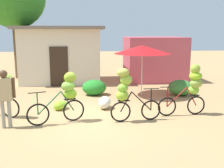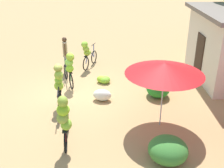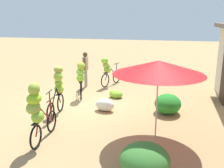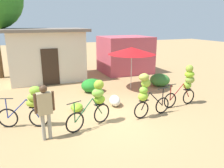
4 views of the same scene
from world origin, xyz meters
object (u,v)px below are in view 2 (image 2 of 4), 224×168
Objects in this scene: market_umbrella at (165,68)px; bicycle_center_loaded at (59,84)px; person_vendor at (65,51)px; produce_sack at (102,95)px; bicycle_leftmost at (87,52)px; bicycle_by_shop at (64,118)px; banana_pile_on_ground at (104,80)px; bicycle_near_pile at (69,67)px.

bicycle_center_loaded is (-1.12, -3.39, -1.02)m from market_umbrella.
person_vendor is at bearing -175.70° from bicycle_center_loaded.
person_vendor is (-2.91, -1.75, 0.81)m from produce_sack.
person_vendor is at bearing -69.94° from bicycle_leftmost.
bicycle_by_shop reaches higher than bicycle_center_loaded.
bicycle_center_loaded reaches higher than banana_pile_on_ground.
bicycle_leftmost is at bearing -151.96° from market_umbrella.
bicycle_leftmost is at bearing 177.87° from bicycle_by_shop.
person_vendor is at bearing -166.78° from bicycle_near_pile.
produce_sack is (1.26, 1.36, -0.67)m from bicycle_near_pile.
bicycle_leftmost is (-4.98, -2.65, -1.16)m from market_umbrella.
bicycle_center_loaded is at bearing 4.30° from person_vendor.
person_vendor is (-4.62, -3.65, -0.95)m from market_umbrella.
bicycle_center_loaded is 0.99× the size of person_vendor.
bicycle_leftmost is 6.09m from bicycle_by_shop.
bicycle_center_loaded is 0.98× the size of bicycle_by_shop.
bicycle_near_pile is 1.70m from person_vendor.
bicycle_leftmost is 1.08m from person_vendor.
produce_sack is at bearing -131.90° from market_umbrella.
market_umbrella is at bearing 28.04° from bicycle_leftmost.
bicycle_by_shop is (2.22, 0.51, 0.02)m from bicycle_center_loaded.
market_umbrella is at bearing 38.32° from person_vendor.
produce_sack is at bearing 12.91° from bicycle_leftmost.
produce_sack is (3.27, 0.75, -0.60)m from bicycle_leftmost.
produce_sack is (-2.81, 0.98, -0.76)m from bicycle_by_shop.
produce_sack is 3.49m from person_vendor.
person_vendor is (-3.49, -0.26, 0.07)m from bicycle_center_loaded.
produce_sack reaches higher than banana_pile_on_ground.
bicycle_near_pile is 1.01× the size of bicycle_center_loaded.
market_umbrella is 3.39× the size of produce_sack.
produce_sack is at bearing 160.81° from bicycle_by_shop.
market_umbrella is 3.24m from bicycle_by_shop.
bicycle_center_loaded is 2.28m from bicycle_by_shop.
bicycle_by_shop reaches higher than bicycle_near_pile.
banana_pile_on_ground is 2.39m from person_vendor.
person_vendor reaches higher than produce_sack.
bicycle_leftmost is at bearing 163.24° from bicycle_near_pile.
bicycle_center_loaded reaches higher than bicycle_leftmost.
bicycle_by_shop reaches higher than bicycle_leftmost.
market_umbrella is 3.44× the size of banana_pile_on_ground.
market_umbrella is 4.20m from banana_pile_on_ground.
banana_pile_on_ground is (1.69, 0.79, -0.68)m from bicycle_leftmost.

